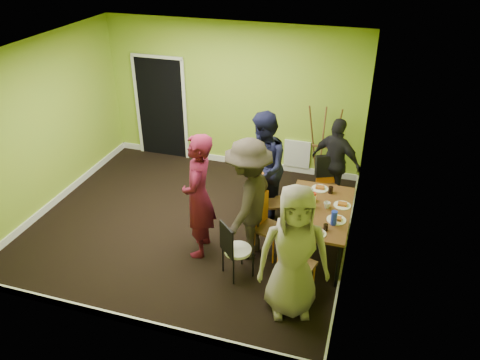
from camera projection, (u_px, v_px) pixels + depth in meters
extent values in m
plane|color=black|center=(191.00, 223.00, 7.66)|extent=(5.00, 5.00, 0.00)
cube|color=#A0BE30|center=(233.00, 97.00, 8.84)|extent=(5.00, 0.04, 2.80)
cube|color=#A0BE30|center=(106.00, 230.00, 5.09)|extent=(5.00, 0.04, 2.80)
cube|color=#A0BE30|center=(44.00, 126.00, 7.60)|extent=(0.04, 4.50, 2.80)
cube|color=#A0BE30|center=(357.00, 169.00, 6.33)|extent=(0.04, 4.50, 2.80)
cube|color=white|center=(181.00, 51.00, 6.27)|extent=(5.00, 4.50, 0.04)
cube|color=black|center=(161.00, 108.00, 9.38)|extent=(1.00, 0.05, 2.04)
cube|color=white|center=(297.00, 154.00, 8.97)|extent=(0.50, 0.04, 0.55)
cylinder|color=black|center=(280.00, 255.00, 6.37)|extent=(0.04, 0.04, 0.71)
cylinder|color=black|center=(338.00, 266.00, 6.17)|extent=(0.04, 0.04, 0.71)
cylinder|color=black|center=(299.00, 203.00, 7.52)|extent=(0.04, 0.04, 0.71)
cylinder|color=black|center=(348.00, 211.00, 7.32)|extent=(0.04, 0.04, 0.71)
cube|color=brown|center=(319.00, 210.00, 6.66)|extent=(0.90, 1.50, 0.04)
cylinder|color=orange|center=(263.00, 209.00, 7.66)|extent=(0.02, 0.02, 0.41)
cylinder|color=orange|center=(265.00, 219.00, 7.39)|extent=(0.02, 0.02, 0.41)
cylinder|color=orange|center=(282.00, 208.00, 7.68)|extent=(0.02, 0.02, 0.41)
cylinder|color=orange|center=(285.00, 218.00, 7.41)|extent=(0.02, 0.02, 0.41)
cube|color=brown|center=(274.00, 203.00, 7.44)|extent=(0.47, 0.47, 0.04)
cube|color=orange|center=(264.00, 190.00, 7.30)|extent=(0.15, 0.33, 0.45)
cylinder|color=orange|center=(267.00, 232.00, 7.07)|extent=(0.03, 0.03, 0.43)
cylinder|color=orange|center=(254.00, 242.00, 6.84)|extent=(0.03, 0.03, 0.43)
cylinder|color=orange|center=(285.00, 240.00, 6.90)|extent=(0.03, 0.03, 0.43)
cylinder|color=orange|center=(273.00, 251.00, 6.67)|extent=(0.03, 0.03, 0.43)
cube|color=brown|center=(270.00, 229.00, 6.76)|extent=(0.49, 0.49, 0.04)
cube|color=orange|center=(260.00, 210.00, 6.73)|extent=(0.15, 0.36, 0.48)
cylinder|color=orange|center=(333.00, 194.00, 8.06)|extent=(0.02, 0.02, 0.40)
cylinder|color=orange|center=(316.00, 195.00, 8.03)|extent=(0.02, 0.02, 0.40)
cylinder|color=orange|center=(339.00, 203.00, 7.80)|extent=(0.02, 0.02, 0.40)
cylinder|color=orange|center=(321.00, 205.00, 7.77)|extent=(0.02, 0.02, 0.40)
cube|color=brown|center=(328.00, 189.00, 7.81)|extent=(0.47, 0.47, 0.04)
cube|color=orange|center=(327.00, 171.00, 7.84)|extent=(0.32, 0.16, 0.45)
cylinder|color=orange|center=(278.00, 282.00, 6.09)|extent=(0.03, 0.03, 0.46)
cylinder|color=orange|center=(302.00, 292.00, 5.93)|extent=(0.03, 0.03, 0.46)
cylinder|color=orange|center=(290.00, 268.00, 6.34)|extent=(0.03, 0.03, 0.46)
cylinder|color=orange|center=(314.00, 277.00, 6.18)|extent=(0.03, 0.03, 0.46)
cube|color=brown|center=(297.00, 266.00, 6.02)|extent=(0.50, 0.50, 0.04)
cube|color=orange|center=(292.00, 257.00, 5.74)|extent=(0.38, 0.13, 0.51)
cylinder|color=black|center=(223.00, 260.00, 6.53)|extent=(0.02, 0.02, 0.40)
cylinder|color=black|center=(234.00, 272.00, 6.30)|extent=(0.02, 0.02, 0.40)
cylinder|color=black|center=(242.00, 253.00, 6.66)|extent=(0.02, 0.02, 0.40)
cylinder|color=black|center=(253.00, 265.00, 6.43)|extent=(0.02, 0.02, 0.40)
cylinder|color=white|center=(238.00, 250.00, 6.37)|extent=(0.38, 0.38, 0.04)
cube|color=black|center=(227.00, 240.00, 6.18)|extent=(0.27, 0.25, 0.45)
cylinder|color=brown|center=(313.00, 142.00, 8.61)|extent=(0.22, 0.35, 1.51)
cylinder|color=brown|center=(334.00, 145.00, 8.51)|extent=(0.22, 0.35, 1.51)
cylinder|color=brown|center=(322.00, 148.00, 8.38)|extent=(0.03, 0.34, 1.47)
cube|color=brown|center=(323.00, 147.00, 8.55)|extent=(0.41, 0.04, 0.04)
cylinder|color=white|center=(305.00, 190.00, 7.09)|extent=(0.26, 0.26, 0.01)
cylinder|color=white|center=(300.00, 225.00, 6.30)|extent=(0.25, 0.25, 0.01)
cylinder|color=white|center=(320.00, 189.00, 7.13)|extent=(0.26, 0.26, 0.01)
cylinder|color=white|center=(317.00, 233.00, 6.13)|extent=(0.24, 0.24, 0.01)
cylinder|color=white|center=(342.00, 205.00, 6.72)|extent=(0.25, 0.25, 0.01)
cylinder|color=white|center=(336.00, 220.00, 6.40)|extent=(0.27, 0.27, 0.01)
cylinder|color=white|center=(313.00, 201.00, 6.64)|extent=(0.07, 0.07, 0.21)
cylinder|color=#1C2FD3|center=(334.00, 218.00, 6.27)|extent=(0.08, 0.08, 0.21)
cylinder|color=orange|center=(315.00, 198.00, 6.83)|extent=(0.04, 0.04, 0.08)
cylinder|color=black|center=(314.00, 198.00, 6.80)|extent=(0.07, 0.07, 0.10)
cylinder|color=black|center=(331.00, 190.00, 7.01)|extent=(0.07, 0.07, 0.10)
cylinder|color=black|center=(326.00, 227.00, 6.18)|extent=(0.06, 0.06, 0.09)
imported|color=white|center=(306.00, 208.00, 6.58)|extent=(0.14, 0.14, 0.11)
imported|color=white|center=(327.00, 205.00, 6.65)|extent=(0.10, 0.10, 0.09)
imported|color=#500D20|center=(199.00, 196.00, 6.58)|extent=(0.56, 0.76, 1.89)
imported|color=black|center=(263.00, 167.00, 7.41)|extent=(0.96, 1.07, 1.82)
imported|color=#2B251D|center=(248.00, 200.00, 6.53)|extent=(0.79, 1.25, 1.84)
imported|color=black|center=(336.00, 163.00, 7.84)|extent=(0.99, 0.72, 1.56)
imported|color=gray|center=(294.00, 253.00, 5.56)|extent=(1.01, 0.82, 1.79)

